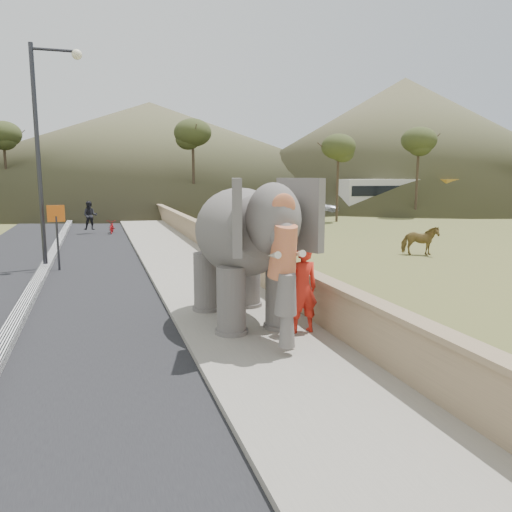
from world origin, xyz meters
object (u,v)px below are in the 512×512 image
(elephant_and_man, at_px, (241,251))
(motorcyclist, at_px, (100,220))
(cow, at_px, (420,241))
(lamppost, at_px, (46,135))

(elephant_and_man, bearing_deg, motorcyclist, 98.40)
(motorcyclist, bearing_deg, cow, -43.86)
(lamppost, relative_size, elephant_and_man, 1.77)
(cow, bearing_deg, elephant_and_man, 154.10)
(elephant_and_man, relative_size, motorcyclist, 2.25)
(lamppost, xyz_separation_m, elephant_and_man, (4.71, -8.84, -3.13))
(lamppost, bearing_deg, motorcyclist, 81.29)
(lamppost, distance_m, elephant_and_man, 10.49)
(lamppost, xyz_separation_m, cow, (14.94, -1.37, -4.23))
(lamppost, height_order, motorcyclist, lamppost)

